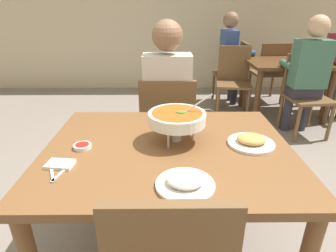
{
  "coord_description": "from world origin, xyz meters",
  "views": [
    {
      "loc": [
        -0.01,
        -1.26,
        1.4
      ],
      "look_at": [
        0.0,
        0.15,
        0.78
      ],
      "focal_mm": 29.56,
      "sensor_mm": 36.0,
      "label": 1
    }
  ],
  "objects": [
    {
      "name": "ground_plane",
      "position": [
        0.0,
        0.0,
        0.0
      ],
      "size": [
        16.0,
        16.0,
        0.0
      ],
      "primitive_type": "plane",
      "color": "gray"
    },
    {
      "name": "rice_plate",
      "position": [
        0.06,
        -0.34,
        0.75
      ],
      "size": [
        0.24,
        0.24,
        0.06
      ],
      "color": "white",
      "rests_on": "dining_table_main"
    },
    {
      "name": "chair_diner_main",
      "position": [
        -0.0,
        0.79,
        0.51
      ],
      "size": [
        0.44,
        0.44,
        0.9
      ],
      "color": "brown",
      "rests_on": "ground_plane"
    },
    {
      "name": "napkin_folded",
      "position": [
        -0.49,
        -0.18,
        0.74
      ],
      "size": [
        0.13,
        0.09,
        0.02
      ],
      "primitive_type": "cube",
      "rotation": [
        0.0,
        0.0,
        -0.12
      ],
      "color": "white",
      "rests_on": "dining_table_main"
    },
    {
      "name": "fork_utensil",
      "position": [
        -0.51,
        -0.23,
        0.73
      ],
      "size": [
        0.08,
        0.16,
        0.01
      ],
      "primitive_type": "cube",
      "rotation": [
        0.0,
        0.0,
        0.43
      ],
      "color": "silver",
      "rests_on": "dining_table_main"
    },
    {
      "name": "spoon_utensil",
      "position": [
        -0.46,
        -0.23,
        0.73
      ],
      "size": [
        0.05,
        0.17,
        0.01
      ],
      "primitive_type": "cube",
      "rotation": [
        0.0,
        0.0,
        -0.25
      ],
      "color": "silver",
      "rests_on": "dining_table_main"
    },
    {
      "name": "chair_bg_middle",
      "position": [
        1.03,
        2.82,
        0.51
      ],
      "size": [
        0.44,
        0.44,
        0.9
      ],
      "color": "brown",
      "rests_on": "ground_plane"
    },
    {
      "name": "dining_table_far",
      "position": [
        1.55,
        2.31,
        0.6
      ],
      "size": [
        1.0,
        0.8,
        0.73
      ],
      "color": "#51331C",
      "rests_on": "ground_plane"
    },
    {
      "name": "patron_bg_middle",
      "position": [
        0.94,
        2.85,
        0.75
      ],
      "size": [
        0.45,
        0.4,
        1.31
      ],
      "color": "#2D2D38",
      "rests_on": "ground_plane"
    },
    {
      "name": "curry_bowl",
      "position": [
        0.05,
        0.07,
        0.86
      ],
      "size": [
        0.33,
        0.3,
        0.26
      ],
      "color": "silver",
      "rests_on": "dining_table_main"
    },
    {
      "name": "patron_bg_right",
      "position": [
        1.53,
        1.71,
        0.75
      ],
      "size": [
        0.4,
        0.45,
        1.31
      ],
      "color": "#2D2D38",
      "rests_on": "ground_plane"
    },
    {
      "name": "appetizer_plate",
      "position": [
        0.43,
        0.02,
        0.75
      ],
      "size": [
        0.24,
        0.24,
        0.06
      ],
      "color": "white",
      "rests_on": "dining_table_main"
    },
    {
      "name": "chair_bg_window",
      "position": [
        0.9,
        2.39,
        0.51
      ],
      "size": [
        0.5,
        0.5,
        0.9
      ],
      "color": "brown",
      "rests_on": "ground_plane"
    },
    {
      "name": "sauce_dish",
      "position": [
        -0.44,
        -0.01,
        0.74
      ],
      "size": [
        0.09,
        0.09,
        0.02
      ],
      "color": "white",
      "rests_on": "dining_table_main"
    },
    {
      "name": "dining_table_main",
      "position": [
        0.0,
        0.0,
        0.63
      ],
      "size": [
        1.26,
        1.0,
        0.73
      ],
      "color": "brown",
      "rests_on": "ground_plane"
    },
    {
      "name": "chair_bg_corner",
      "position": [
        1.55,
        2.84,
        0.51
      ],
      "size": [
        0.46,
        0.46,
        0.9
      ],
      "color": "brown",
      "rests_on": "ground_plane"
    },
    {
      "name": "diner_main",
      "position": [
        0.0,
        0.82,
        0.75
      ],
      "size": [
        0.4,
        0.45,
        1.31
      ],
      "color": "#2D2D38",
      "rests_on": "ground_plane"
    },
    {
      "name": "chair_bg_right",
      "position": [
        1.57,
        1.77,
        0.51
      ],
      "size": [
        0.48,
        0.48,
        0.9
      ],
      "color": "brown",
      "rests_on": "ground_plane"
    }
  ]
}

